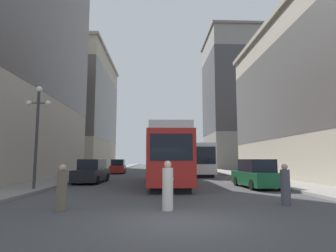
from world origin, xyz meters
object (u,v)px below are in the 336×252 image
(pedestrian_on_sidewalk, at_px, (62,189))
(lamp_post_left_near, at_px, (37,121))
(streetcar, at_px, (167,155))
(parked_car_right_far, at_px, (256,174))
(pedestrian_crossing_near, at_px, (168,187))
(pedestrian_crossing_far, at_px, (285,186))
(transit_bus, at_px, (196,158))
(parked_car_left_mid, at_px, (118,167))
(parked_car_left_near, at_px, (92,172))

(pedestrian_on_sidewalk, bearing_deg, lamp_post_left_near, 152.21)
(pedestrian_on_sidewalk, distance_m, lamp_post_left_near, 7.86)
(streetcar, xyz_separation_m, parked_car_right_far, (5.66, -2.85, -1.26))
(pedestrian_crossing_near, height_order, pedestrian_crossing_far, pedestrian_crossing_near)
(transit_bus, distance_m, parked_car_left_mid, 10.42)
(parked_car_left_near, bearing_deg, transit_bus, 51.64)
(pedestrian_on_sidewalk, relative_size, lamp_post_left_near, 0.27)
(transit_bus, bearing_deg, pedestrian_crossing_near, -99.02)
(parked_car_right_far, bearing_deg, parked_car_left_near, -23.66)
(parked_car_left_mid, relative_size, lamp_post_left_near, 0.75)
(transit_bus, relative_size, parked_car_left_mid, 2.89)
(parked_car_left_near, height_order, pedestrian_crossing_near, parked_car_left_near)
(pedestrian_crossing_far, bearing_deg, lamp_post_left_near, 144.93)
(transit_bus, distance_m, pedestrian_on_sidewalk, 24.70)
(streetcar, height_order, pedestrian_on_sidewalk, streetcar)
(streetcar, bearing_deg, parked_car_right_far, -26.70)
(streetcar, distance_m, pedestrian_crossing_far, 10.78)
(parked_car_left_near, distance_m, pedestrian_crossing_far, 15.23)
(parked_car_left_near, distance_m, parked_car_left_mid, 14.53)
(parked_car_left_mid, height_order, pedestrian_crossing_far, parked_car_left_mid)
(streetcar, height_order, pedestrian_crossing_far, streetcar)
(parked_car_left_mid, bearing_deg, pedestrian_crossing_far, -71.22)
(parked_car_left_near, xyz_separation_m, pedestrian_on_sidewalk, (1.71, -12.10, -0.09))
(streetcar, distance_m, transit_bus, 13.33)
(parked_car_left_mid, bearing_deg, pedestrian_crossing_near, -81.23)
(pedestrian_crossing_near, height_order, pedestrian_on_sidewalk, pedestrian_crossing_near)
(parked_car_left_mid, xyz_separation_m, pedestrian_crossing_near, (5.50, -26.72, -0.02))
(pedestrian_crossing_near, xyz_separation_m, pedestrian_on_sidewalk, (-3.79, 0.09, -0.06))
(streetcar, xyz_separation_m, lamp_post_left_near, (-7.75, -4.42, 1.94))
(streetcar, xyz_separation_m, pedestrian_crossing_far, (4.39, -9.75, -1.34))
(pedestrian_crossing_far, distance_m, lamp_post_left_near, 13.66)
(pedestrian_crossing_far, bearing_deg, pedestrian_crossing_near, 179.64)
(parked_car_left_near, relative_size, pedestrian_on_sidewalk, 3.09)
(parked_car_left_near, relative_size, pedestrian_crossing_near, 2.86)
(transit_bus, relative_size, parked_car_right_far, 2.72)
(parked_car_left_mid, relative_size, pedestrian_crossing_near, 2.54)
(transit_bus, height_order, parked_car_right_far, transit_bus)
(lamp_post_left_near, bearing_deg, parked_car_left_mid, 84.70)
(pedestrian_crossing_near, bearing_deg, lamp_post_left_near, 23.40)
(streetcar, xyz_separation_m, parked_car_left_near, (-5.85, 1.52, -1.26))
(transit_bus, xyz_separation_m, pedestrian_crossing_near, (-4.30, -23.40, -1.13))
(transit_bus, height_order, pedestrian_crossing_far, transit_bus)
(transit_bus, height_order, pedestrian_on_sidewalk, transit_bus)
(streetcar, distance_m, parked_car_left_mid, 17.13)
(parked_car_left_near, height_order, lamp_post_left_near, lamp_post_left_near)
(pedestrian_on_sidewalk, bearing_deg, streetcar, 100.49)
(transit_bus, distance_m, parked_car_right_far, 15.70)
(parked_car_left_near, xyz_separation_m, lamp_post_left_near, (-1.90, -5.94, 3.19))
(pedestrian_on_sidewalk, bearing_deg, parked_car_left_near, 129.88)
(pedestrian_crossing_near, relative_size, pedestrian_on_sidewalk, 1.08)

